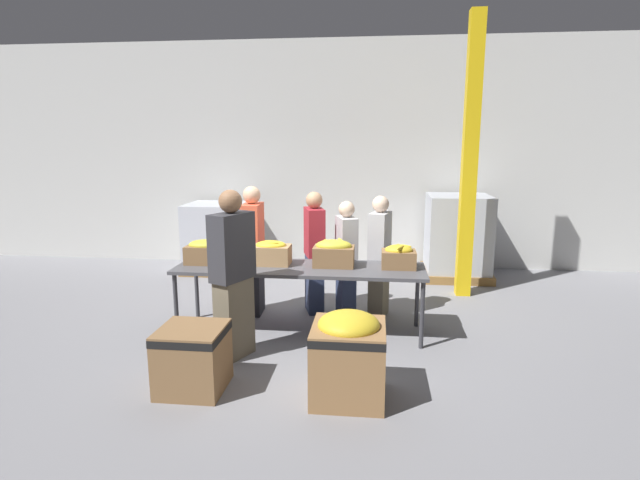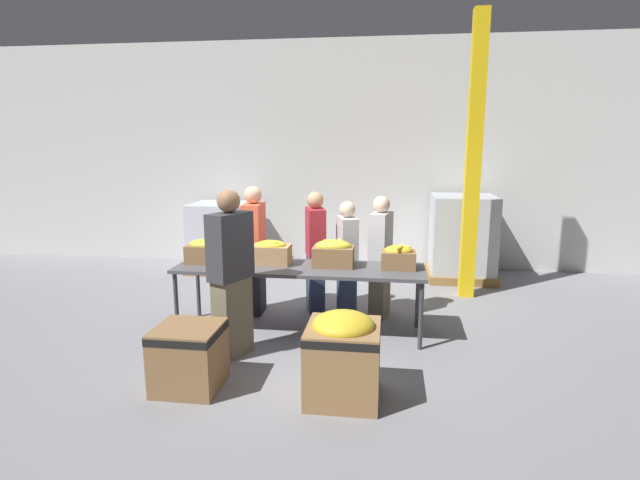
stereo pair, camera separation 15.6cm
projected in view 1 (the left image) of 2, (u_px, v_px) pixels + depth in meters
ground_plane at (300, 331)px, 6.00m from camera, size 30.00×30.00×0.00m
wall_back at (328, 155)px, 8.97m from camera, size 16.00×0.08×4.00m
sorting_table at (300, 271)px, 5.86m from camera, size 2.92×0.80×0.81m
banana_box_0 at (206, 251)px, 5.98m from camera, size 0.47×0.31×0.30m
banana_box_1 at (271, 252)px, 5.93m from camera, size 0.46×0.30×0.30m
banana_box_2 at (334, 253)px, 5.84m from camera, size 0.47×0.34×0.32m
banana_box_3 at (399, 256)px, 5.77m from camera, size 0.39×0.36×0.28m
volunteer_0 at (346, 260)px, 6.38m from camera, size 0.32×0.45×1.51m
volunteer_1 at (233, 276)px, 5.16m from camera, size 0.42×0.53×1.78m
volunteer_2 at (253, 251)px, 6.49m from camera, size 0.24×0.46×1.69m
volunteer_3 at (379, 257)px, 6.42m from camera, size 0.31×0.46×1.58m
volunteer_4 at (314, 253)px, 6.58m from camera, size 0.33×0.48×1.61m
donation_bin_0 at (193, 356)px, 4.55m from camera, size 0.58×0.58×0.59m
donation_bin_1 at (348, 353)px, 4.38m from camera, size 0.64×0.64×0.80m
support_pillar at (470, 159)px, 7.08m from camera, size 0.21×0.21×4.00m
pallet_stack_0 at (457, 237)px, 8.30m from camera, size 1.09×1.09×1.38m
pallet_stack_1 at (217, 238)px, 8.76m from camera, size 1.05×1.05×1.19m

